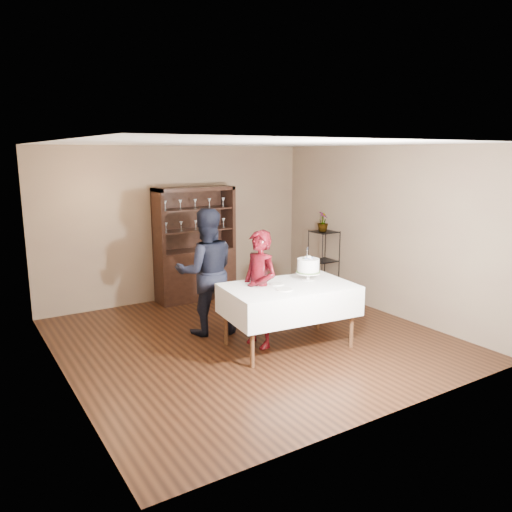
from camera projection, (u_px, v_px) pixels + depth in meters
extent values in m
plane|color=black|center=(252.00, 339.00, 7.05)|extent=(5.00, 5.00, 0.00)
plane|color=white|center=(252.00, 143.00, 6.50)|extent=(5.00, 5.00, 0.00)
cube|color=brown|center=(178.00, 223.00, 8.85)|extent=(5.00, 0.02, 2.70)
cube|color=brown|center=(58.00, 267.00, 5.47)|extent=(0.02, 5.00, 2.70)
cube|color=brown|center=(383.00, 230.00, 8.08)|extent=(0.02, 5.00, 2.70)
cube|color=black|center=(196.00, 274.00, 8.92)|extent=(1.40, 0.48, 0.90)
cube|color=black|center=(189.00, 217.00, 8.90)|extent=(1.40, 0.03, 1.10)
cube|color=black|center=(194.00, 189.00, 8.61)|extent=(1.40, 0.48, 0.06)
cube|color=black|center=(195.00, 230.00, 8.76)|extent=(1.28, 0.42, 0.02)
cube|color=black|center=(194.00, 209.00, 8.68)|extent=(1.28, 0.42, 0.02)
cylinder|color=black|center=(322.00, 267.00, 8.84)|extent=(0.02, 0.02, 1.20)
cylinder|color=black|center=(339.00, 264.00, 9.05)|extent=(0.02, 0.02, 1.20)
cylinder|color=black|center=(308.00, 262.00, 9.17)|extent=(0.02, 0.02, 1.20)
cylinder|color=black|center=(325.00, 260.00, 9.38)|extent=(0.02, 0.02, 1.20)
cube|color=black|center=(323.00, 287.00, 9.20)|extent=(0.40, 0.40, 0.02)
cube|color=black|center=(324.00, 261.00, 9.10)|extent=(0.40, 0.40, 0.01)
cube|color=black|center=(324.00, 232.00, 8.99)|extent=(0.40, 0.40, 0.02)
cube|color=white|center=(289.00, 299.00, 6.66)|extent=(1.80, 1.22, 0.39)
cylinder|color=#4C2F1B|center=(252.00, 336.00, 6.03)|extent=(0.06, 0.06, 0.81)
cylinder|color=#4C2F1B|center=(352.00, 318.00, 6.67)|extent=(0.06, 0.06, 0.81)
cylinder|color=#4C2F1B|center=(226.00, 316.00, 6.76)|extent=(0.06, 0.06, 0.81)
cylinder|color=#4C2F1B|center=(318.00, 302.00, 7.39)|extent=(0.06, 0.06, 0.81)
imported|color=#350405|center=(259.00, 289.00, 6.67)|extent=(0.48, 0.64, 1.59)
imported|color=black|center=(206.00, 272.00, 7.13)|extent=(1.05, 0.91, 1.82)
cylinder|color=silver|center=(308.00, 279.00, 6.90)|extent=(0.19, 0.19, 0.01)
cylinder|color=silver|center=(308.00, 276.00, 6.89)|extent=(0.05, 0.05, 0.09)
cylinder|color=silver|center=(308.00, 273.00, 6.88)|extent=(0.34, 0.34, 0.01)
cylinder|color=#476A32|center=(308.00, 272.00, 6.88)|extent=(0.33, 0.33, 0.02)
cylinder|color=silver|center=(308.00, 266.00, 6.86)|extent=(0.37, 0.37, 0.19)
sphere|color=#5871BC|center=(310.00, 258.00, 6.86)|extent=(0.02, 0.02, 0.02)
cube|color=silver|center=(307.00, 255.00, 6.80)|extent=(0.02, 0.02, 0.13)
cube|color=black|center=(307.00, 249.00, 6.78)|extent=(0.02, 0.02, 0.05)
cylinder|color=silver|center=(284.00, 289.00, 6.39)|extent=(0.26, 0.26, 0.01)
cylinder|color=silver|center=(277.00, 284.00, 6.65)|extent=(0.23, 0.23, 0.01)
imported|color=#476A32|center=(323.00, 222.00, 8.96)|extent=(0.28, 0.28, 0.35)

